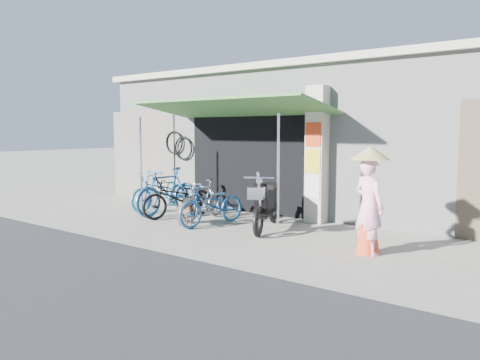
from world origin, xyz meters
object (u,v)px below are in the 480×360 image
Objects in this scene: bike_navy at (212,204)px; street_dog at (183,212)px; bike_teal at (161,191)px; nun at (369,201)px; bike_black at (178,198)px; moped at (267,204)px; bike_blue at (167,191)px; bike_silver at (203,200)px.

bike_navy is 0.65m from street_dog.
bike_teal is at bearing 74.59° from street_dog.
bike_navy is at bearing -12.42° from bike_teal.
street_dog is 0.41× the size of nun.
bike_black is 2.38m from moped.
street_dog is at bearing -22.08° from bike_black.
moped is at bearing -44.78° from street_dog.
nun is (3.59, -0.27, 0.42)m from bike_navy.
moped is (1.57, 0.86, 0.22)m from street_dog.
bike_navy is (1.22, -0.21, -0.01)m from bike_black.
street_dog is at bearing -28.81° from bike_blue.
moped reaches higher than bike_black.
bike_teal is 3.48m from moped.
bike_silver is 2.11× the size of street_dog.
street_dog is (-0.42, -0.48, -0.15)m from bike_navy.
bike_black reaches higher than street_dog.
bike_navy is 2.40× the size of street_dog.
bike_black is (0.48, -0.12, -0.10)m from bike_blue.
nun is at bearing -70.41° from street_dog.
bike_black is at bearing -169.72° from bike_silver.
bike_black is 1.01× the size of nun.
bike_black is at bearing 179.24° from bike_navy.
bike_black is (1.10, -0.50, -0.01)m from bike_teal.
bike_silver is 0.88× the size of bike_navy.
bike_teal is 1.03× the size of bike_black.
bike_blue is at bearing 159.63° from moped.
bike_teal is at bearing 172.04° from bike_navy.
bike_blue reaches higher than bike_teal.
bike_teal is at bearing 14.58° from nun.
bike_teal is at bearing 151.84° from bike_blue.
street_dog is (0.80, -0.69, -0.16)m from bike_black.
nun is at bearing -4.78° from bike_teal.
bike_silver is (1.75, -0.35, -0.02)m from bike_teal.
bike_teal is 0.72m from bike_blue.
bike_blue is at bearing -175.36° from bike_black.
bike_black reaches higher than bike_silver.
nun reaches higher than bike_black.
bike_navy is at bearing -24.83° from street_dog.
bike_navy is at bearing -7.62° from bike_blue.
bike_blue is 2.59× the size of street_dog.
bike_blue reaches higher than bike_navy.
bike_silver is at bearing 31.16° from bike_black.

